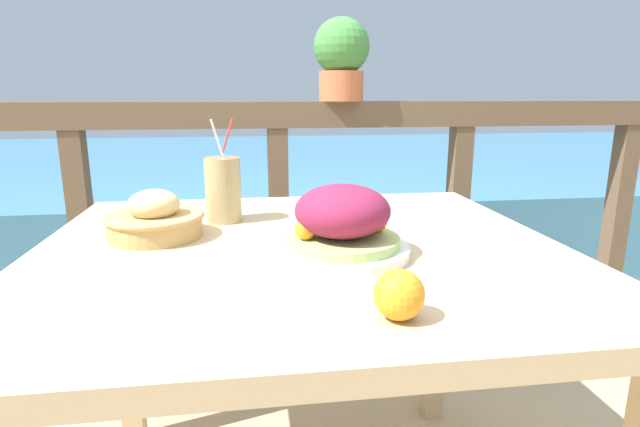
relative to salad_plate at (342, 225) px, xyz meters
The scene contains 8 objects.
patio_table 0.19m from the salad_plate, 130.88° to the left, with size 1.08×0.98×0.75m.
railing_fence 0.88m from the salad_plate, 94.75° to the left, with size 2.80×0.08×1.03m.
sea_backdrop 3.41m from the salad_plate, 91.23° to the left, with size 12.00×4.00×0.54m.
salad_plate is the anchor object (origin of this frame).
drink_glass 0.38m from the salad_plate, 128.18° to the left, with size 0.09×0.09×0.25m.
bread_basket 0.42m from the salad_plate, 154.49° to the left, with size 0.21×0.21×0.11m.
potted_plant 0.96m from the salad_plate, 79.93° to the left, with size 0.19×0.19×0.28m.
orange_near_basket 0.29m from the salad_plate, 84.70° to the right, with size 0.07×0.07×0.07m.
Camera 1 is at (-0.10, -0.98, 1.05)m, focal length 28.00 mm.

